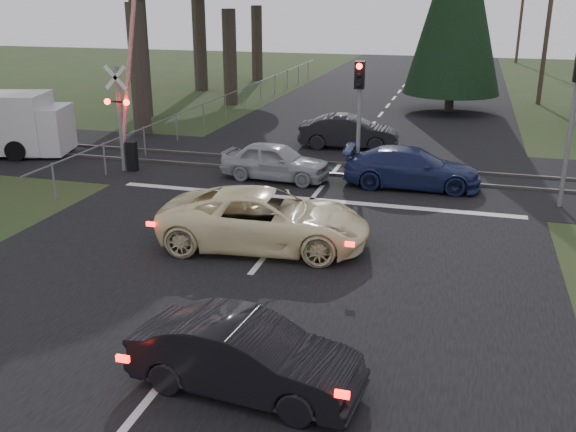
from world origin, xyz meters
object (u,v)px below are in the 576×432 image
(utility_pole_mid, at_px, (549,21))
(dark_car_far, at_px, (349,132))
(crossing_signal, at_px, (126,115))
(cream_coupe, at_px, (265,219))
(blue_sedan, at_px, (412,168))
(traffic_signal_center, at_px, (359,101))
(dark_hatchback, at_px, (246,357))
(utility_pole_far, at_px, (522,11))
(silver_car, at_px, (276,161))

(utility_pole_mid, height_order, dark_car_far, utility_pole_mid)
(crossing_signal, bearing_deg, cream_coupe, -39.26)
(crossing_signal, distance_m, blue_sedan, 10.30)
(utility_pole_mid, relative_size, blue_sedan, 1.97)
(crossing_signal, relative_size, blue_sedan, 1.53)
(crossing_signal, distance_m, utility_pole_mid, 25.78)
(traffic_signal_center, bearing_deg, utility_pole_mid, 68.79)
(crossing_signal, height_order, dark_hatchback, crossing_signal)
(traffic_signal_center, height_order, dark_car_far, traffic_signal_center)
(utility_pole_far, height_order, dark_hatchback, utility_pole_far)
(silver_car, bearing_deg, utility_pole_far, -8.20)
(traffic_signal_center, bearing_deg, dark_car_far, 103.57)
(dark_hatchback, bearing_deg, utility_pole_far, -1.51)
(utility_pole_mid, xyz_separation_m, silver_car, (-10.27, -19.84, -4.07))
(cream_coupe, xyz_separation_m, silver_car, (-1.57, 6.15, -0.09))
(crossing_signal, distance_m, traffic_signal_center, 8.36)
(dark_hatchback, relative_size, blue_sedan, 0.84)
(dark_hatchback, bearing_deg, cream_coupe, 20.40)
(traffic_signal_center, bearing_deg, silver_car, -169.33)
(dark_hatchback, distance_m, silver_car, 12.71)
(utility_pole_mid, bearing_deg, silver_car, -117.36)
(cream_coupe, height_order, dark_hatchback, cream_coupe)
(cream_coupe, bearing_deg, utility_pole_far, -15.48)
(utility_pole_mid, height_order, cream_coupe, utility_pole_mid)
(dark_hatchback, bearing_deg, dark_car_far, 10.78)
(blue_sedan, bearing_deg, dark_car_far, 28.99)
(crossing_signal, bearing_deg, traffic_signal_center, 6.15)
(utility_pole_far, bearing_deg, traffic_signal_center, -99.60)
(utility_pole_far, height_order, dark_car_far, utility_pole_far)
(crossing_signal, height_order, traffic_signal_center, crossing_signal)
(crossing_signal, bearing_deg, dark_hatchback, -53.88)
(cream_coupe, bearing_deg, dark_hatchback, -170.94)
(utility_pole_mid, bearing_deg, crossing_signal, -127.97)
(utility_pole_mid, xyz_separation_m, dark_car_far, (-8.70, -14.35, -4.04))
(traffic_signal_center, distance_m, dark_car_far, 5.54)
(cream_coupe, bearing_deg, crossing_signal, 44.95)
(utility_pole_mid, relative_size, utility_pole_far, 1.00)
(traffic_signal_center, bearing_deg, dark_hatchback, -88.08)
(utility_pole_far, relative_size, dark_hatchback, 2.36)
(crossing_signal, xyz_separation_m, blue_sedan, (10.18, 0.71, -1.40))
(crossing_signal, xyz_separation_m, traffic_signal_center, (8.27, 0.89, 0.75))
(dark_car_far, bearing_deg, cream_coupe, 175.50)
(utility_pole_mid, height_order, blue_sedan, utility_pole_mid)
(crossing_signal, distance_m, dark_hatchback, 14.84)
(utility_pole_far, relative_size, silver_car, 2.35)
(dark_car_far, bearing_deg, dark_hatchback, -179.27)
(cream_coupe, xyz_separation_m, blue_sedan, (3.10, 6.50, -0.08))
(utility_pole_mid, bearing_deg, blue_sedan, -106.02)
(utility_pole_mid, height_order, silver_car, utility_pole_mid)
(cream_coupe, distance_m, blue_sedan, 7.20)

